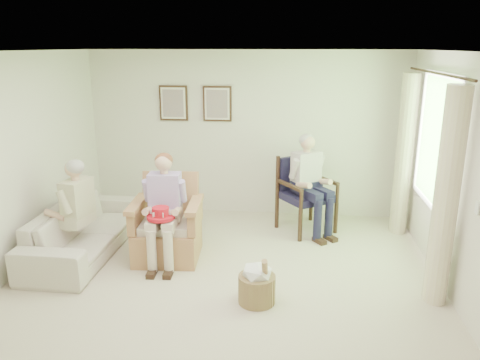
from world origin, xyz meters
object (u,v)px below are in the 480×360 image
Objects in this scene: person_wicker at (164,202)px; wicker_armchair at (168,232)px; person_sofa at (73,205)px; red_hat at (161,214)px; person_dark at (308,177)px; sofa at (84,230)px; hatbox at (257,283)px; wood_armchair at (307,190)px.

wicker_armchair is at bearing 85.82° from person_wicker.
red_hat is (1.15, -0.12, -0.03)m from person_sofa.
person_dark is 1.11× the size of person_sofa.
red_hat is (1.15, -0.34, 0.39)m from sofa.
person_dark reaches higher than hatbox.
person_wicker is 1.61m from hatbox.
person_dark reaches higher than person_sofa.
person_dark is 2.43× the size of hatbox.
person_sofa reaches higher than sofa.
sofa is 1.59× the size of person_wicker.
red_hat is at bearing -174.14° from wood_armchair.
wood_armchair is 0.31m from person_dark.
person_sofa is (-1.13, -0.23, 0.40)m from wicker_armchair.
person_dark reaches higher than sofa.
person_wicker reaches higher than wood_armchair.
sofa is at bearing 167.07° from wood_armchair.
person_dark is 4.22× the size of red_hat.
person_wicker is at bearing 177.85° from person_dark.
wood_armchair is 2.31m from hatbox.
sofa is at bearing 157.12° from hatbox.
red_hat reaches higher than hatbox.
wicker_armchair is 0.75× the size of person_dark.
red_hat is 0.57× the size of hatbox.
hatbox is at bearing -112.88° from sofa.
hatbox is (1.24, -0.86, -0.57)m from person_wicker.
wicker_armchair is at bearing 174.58° from person_dark.
wood_armchair is 0.84× the size of person_sofa.
sofa is (-2.92, -1.22, -0.27)m from wood_armchair.
hatbox is (1.22, -0.66, -0.48)m from red_hat.
person_sofa reaches higher than red_hat.
person_dark is (0.00, -0.18, 0.26)m from wood_armchair.
person_dark reaches higher than person_wicker.
sofa is at bearing 163.43° from red_hat.
person_wicker reaches higher than sofa.
person_sofa is (-2.92, -1.26, -0.11)m from person_dark.
person_sofa reaches higher than hatbox.
wicker_armchair is 3.17× the size of red_hat.
person_sofa is at bearing -179.82° from person_wicker.
wood_armchair is at bearing 32.97° from person_wicker.
person_dark is 2.20m from hatbox.
wicker_armchair is at bearing 93.14° from red_hat.
person_dark reaches higher than wicker_armchair.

